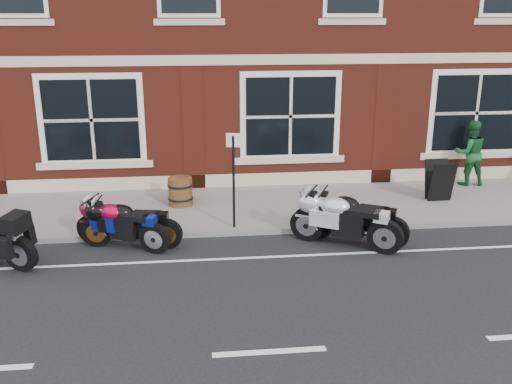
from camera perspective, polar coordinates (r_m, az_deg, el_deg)
ground at (r=10.89m, az=-0.68°, el=-7.04°), size 80.00×80.00×0.00m
sidewalk at (r=13.64m, az=-1.87°, el=-1.57°), size 30.00×3.00×0.12m
kerb at (r=12.17m, az=-1.32°, el=-4.01°), size 30.00×0.16×0.12m
moto_sport_red at (r=11.65m, az=-13.37°, el=-2.99°), size 1.94×1.00×0.93m
moto_sport_black at (r=11.66m, az=-12.57°, el=-2.95°), size 2.05×0.50×0.92m
moto_sport_silver at (r=11.53m, az=8.77°, el=-2.60°), size 2.06×1.32×1.04m
moto_naked_black at (r=11.78m, az=9.71°, el=-2.36°), size 2.00×1.15×0.99m
pedestrian_right at (r=16.07m, az=20.62°, el=3.68°), size 0.87×0.70×1.73m
a_board_sign at (r=14.57m, az=17.87°, el=1.09°), size 0.60×0.41×0.98m
barrel_planter at (r=13.67m, az=-7.57°, el=0.06°), size 0.60×0.60×0.67m
parking_sign at (r=11.90m, az=-2.26°, el=1.81°), size 0.29×0.07×2.05m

